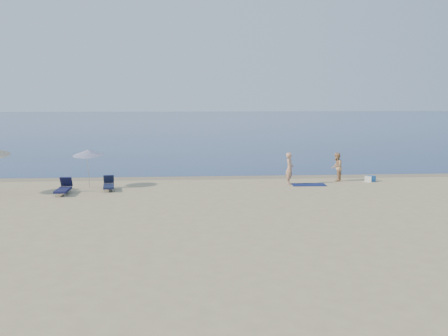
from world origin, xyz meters
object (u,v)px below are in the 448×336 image
object	(u,v)px
person_left	(290,169)
person_right	(337,167)
blue_cooler	(371,179)
umbrella_near	(88,152)

from	to	relation	value
person_left	person_right	size ratio (longest dim) A/B	1.08
person_left	blue_cooler	xyz separation A→B (m)	(4.85, 0.73, -0.72)
blue_cooler	umbrella_near	xyz separation A→B (m)	(-15.66, -0.91, 1.70)
person_left	umbrella_near	distance (m)	10.86
person_left	person_right	bearing A→B (deg)	-53.88
person_left	blue_cooler	distance (m)	4.96
person_left	person_right	distance (m)	3.09
person_left	person_right	xyz separation A→B (m)	(2.93, 0.99, -0.06)
person_right	blue_cooler	size ratio (longest dim) A/B	3.55
person_left	blue_cooler	size ratio (longest dim) A/B	3.82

